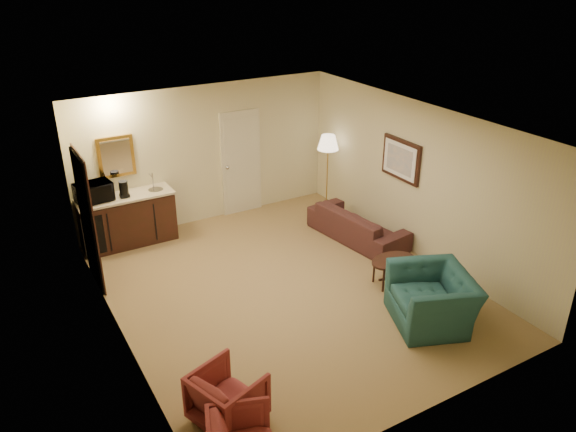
# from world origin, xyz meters

# --- Properties ---
(ground) EXTENTS (6.00, 6.00, 0.00)m
(ground) POSITION_xyz_m (0.00, 0.00, 0.00)
(ground) COLOR #95794C
(ground) RESTS_ON ground
(room_walls) EXTENTS (5.02, 6.01, 2.61)m
(room_walls) POSITION_xyz_m (-0.10, 0.77, 1.72)
(room_walls) COLOR beige
(room_walls) RESTS_ON ground
(wetbar_cabinet) EXTENTS (1.64, 0.58, 0.92)m
(wetbar_cabinet) POSITION_xyz_m (-1.65, 2.72, 0.46)
(wetbar_cabinet) COLOR #321510
(wetbar_cabinet) RESTS_ON ground
(sofa) EXTENTS (0.83, 2.00, 0.76)m
(sofa) POSITION_xyz_m (1.95, 0.81, 0.38)
(sofa) COLOR black
(sofa) RESTS_ON ground
(teal_armchair) EXTENTS (1.12, 1.35, 1.01)m
(teal_armchair) POSITION_xyz_m (1.31, -1.74, 0.50)
(teal_armchair) COLOR #1C4746
(teal_armchair) RESTS_ON ground
(rose_chair_near) EXTENTS (0.83, 0.85, 0.70)m
(rose_chair_near) POSITION_xyz_m (-1.90, -2.00, 0.35)
(rose_chair_near) COLOR maroon
(rose_chair_near) RESTS_ON ground
(coffee_table) EXTENTS (0.82, 0.62, 0.43)m
(coffee_table) POSITION_xyz_m (1.50, -0.70, 0.21)
(coffee_table) COLOR black
(coffee_table) RESTS_ON ground
(floor_lamp) EXTENTS (0.54, 0.54, 1.55)m
(floor_lamp) POSITION_xyz_m (2.20, 2.20, 0.78)
(floor_lamp) COLOR gold
(floor_lamp) RESTS_ON ground
(waste_bin) EXTENTS (0.26, 0.26, 0.28)m
(waste_bin) POSITION_xyz_m (-1.00, 2.65, 0.14)
(waste_bin) COLOR black
(waste_bin) RESTS_ON ground
(microwave) EXTENTS (0.62, 0.40, 0.40)m
(microwave) POSITION_xyz_m (-2.15, 2.73, 1.12)
(microwave) COLOR black
(microwave) RESTS_ON wetbar_cabinet
(coffee_maker) EXTENTS (0.18, 0.18, 0.29)m
(coffee_maker) POSITION_xyz_m (-1.66, 2.66, 1.06)
(coffee_maker) COLOR black
(coffee_maker) RESTS_ON wetbar_cabinet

